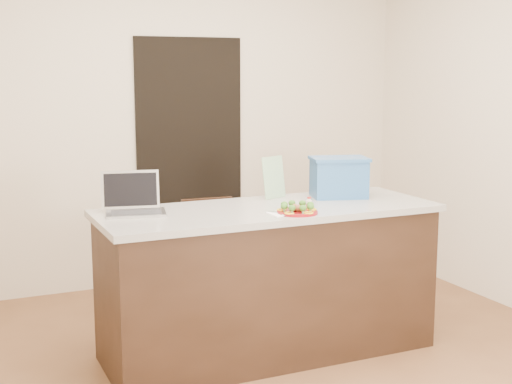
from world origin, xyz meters
name	(u,v)px	position (x,y,z in m)	size (l,w,h in m)	color
ground	(286,367)	(0.00, 0.00, 0.00)	(4.00, 4.00, 0.00)	brown
room_shell	(288,91)	(0.00, 0.00, 1.62)	(4.00, 4.00, 4.00)	white
doorway	(190,161)	(0.10, 1.98, 1.00)	(0.90, 0.02, 2.00)	black
island	(268,280)	(0.00, 0.25, 0.46)	(2.06, 0.76, 0.92)	black
plate	(297,212)	(0.07, 0.01, 0.93)	(0.24, 0.24, 0.02)	maroon
meatballs	(297,208)	(0.07, 0.01, 0.95)	(0.09, 0.09, 0.04)	brown
broccoli	(297,206)	(0.07, 0.01, 0.97)	(0.20, 0.20, 0.04)	#265316
pepper_rings	(297,210)	(0.07, 0.01, 0.94)	(0.23, 0.23, 0.01)	yellow
napkin	(281,213)	(-0.02, 0.03, 0.92)	(0.14, 0.14, 0.01)	white
fork	(277,212)	(-0.04, 0.04, 0.93)	(0.03, 0.15, 0.00)	#BCBCC1
knife	(287,212)	(0.01, 0.02, 0.93)	(0.03, 0.18, 0.01)	white
yogurt_bottle	(309,204)	(0.20, 0.11, 0.95)	(0.03, 0.03, 0.07)	silver
laptop	(133,202)	(-0.79, 0.42, 0.98)	(0.38, 0.33, 0.24)	#B0B1B5
leaflet	(274,177)	(0.17, 0.52, 1.05)	(0.19, 0.00, 0.27)	silver
blue_box	(339,177)	(0.57, 0.38, 1.05)	(0.42, 0.35, 0.26)	#285793
chair	(212,250)	(-0.07, 1.03, 0.48)	(0.40, 0.40, 0.84)	#331B0F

